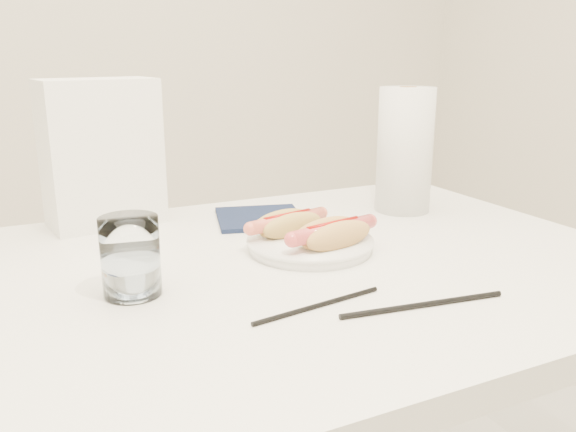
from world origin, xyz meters
name	(u,v)px	position (x,y,z in m)	size (l,w,h in m)	color
table	(261,302)	(0.00, 0.00, 0.69)	(1.20, 0.80, 0.75)	white
plate	(310,246)	(0.10, 0.03, 0.76)	(0.20, 0.20, 0.02)	white
hotdog_left	(287,224)	(0.08, 0.07, 0.79)	(0.15, 0.08, 0.04)	tan
hotdog_right	(333,234)	(0.12, -0.01, 0.79)	(0.17, 0.09, 0.04)	tan
water_glass	(131,256)	(-0.20, -0.03, 0.80)	(0.08, 0.08, 0.11)	silver
chopstick_near	(318,305)	(0.00, -0.17, 0.75)	(0.01, 0.01, 0.20)	black
chopstick_far	(423,305)	(0.13, -0.23, 0.75)	(0.01, 0.01, 0.23)	black
napkin_box	(102,153)	(-0.17, 0.34, 0.88)	(0.20, 0.11, 0.27)	white
navy_napkin	(260,218)	(0.10, 0.23, 0.75)	(0.16, 0.16, 0.01)	#111A37
paper_towel_roll	(405,150)	(0.39, 0.18, 0.87)	(0.11, 0.11, 0.25)	silver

